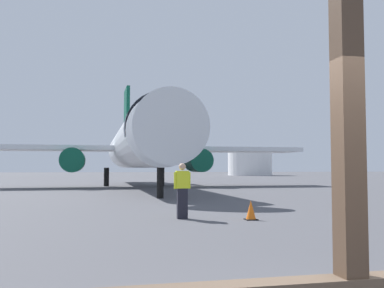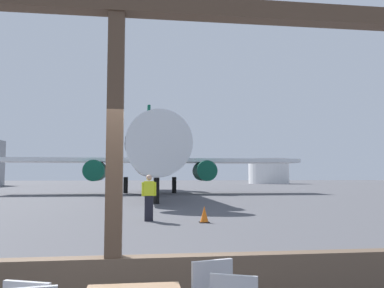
# 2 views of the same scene
# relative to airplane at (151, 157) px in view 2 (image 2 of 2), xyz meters

# --- Properties ---
(ground_plane) EXTENTS (220.00, 220.00, 0.00)m
(ground_plane) POSITION_rel_airplane_xyz_m (-1.31, 8.58, -3.47)
(ground_plane) COLOR #4C4C51
(window_frame) EXTENTS (8.34, 0.24, 3.97)m
(window_frame) POSITION_rel_airplane_xyz_m (-1.31, -31.42, -2.12)
(window_frame) COLOR brown
(window_frame) RESTS_ON ground
(airplane) EXTENTS (28.85, 31.33, 10.37)m
(airplane) POSITION_rel_airplane_xyz_m (0.00, 0.00, 0.00)
(airplane) COLOR silver
(airplane) RESTS_ON ground
(ground_crew_worker) EXTENTS (0.56, 0.22, 1.74)m
(ground_crew_worker) POSITION_rel_airplane_xyz_m (-0.66, -21.24, -2.57)
(ground_crew_worker) COLOR black
(ground_crew_worker) RESTS_ON ground
(traffic_cone) EXTENTS (0.36, 0.36, 0.60)m
(traffic_cone) POSITION_rel_airplane_xyz_m (1.34, -22.00, -3.19)
(traffic_cone) COLOR orange
(traffic_cone) RESTS_ON ground
(fuel_storage_tank) EXTENTS (9.03, 9.03, 5.61)m
(fuel_storage_tank) POSITION_rel_airplane_xyz_m (27.83, 49.81, -0.66)
(fuel_storage_tank) COLOR white
(fuel_storage_tank) RESTS_ON ground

